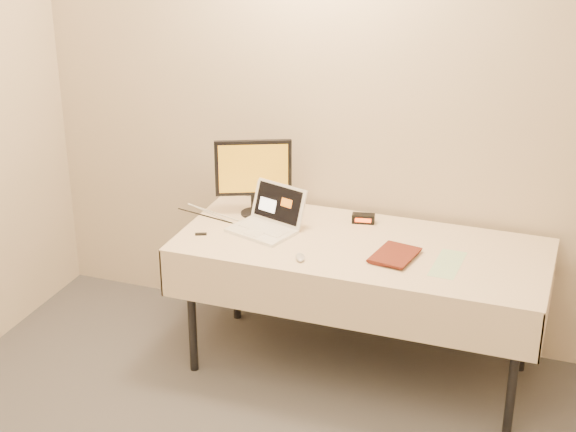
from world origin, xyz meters
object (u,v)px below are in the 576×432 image
(table, at_px, (361,255))
(laptop, at_px, (269,219))
(book, at_px, (378,230))
(monitor, at_px, (253,172))

(table, xyz_separation_m, laptop, (-0.51, 0.02, 0.12))
(table, bearing_deg, laptop, 177.93)
(table, distance_m, book, 0.23)
(table, relative_size, monitor, 4.43)
(table, xyz_separation_m, book, (0.10, -0.08, 0.19))
(monitor, bearing_deg, table, -38.67)
(monitor, relative_size, book, 1.66)
(laptop, xyz_separation_m, monitor, (-0.15, 0.16, 0.19))
(table, bearing_deg, book, -39.07)
(laptop, height_order, book, book)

